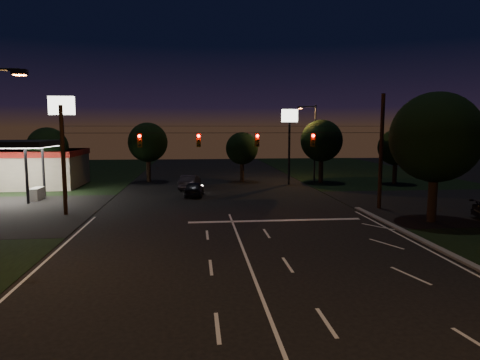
{
  "coord_description": "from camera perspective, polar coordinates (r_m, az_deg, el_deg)",
  "views": [
    {
      "loc": [
        -2.43,
        -17.07,
        6.4
      ],
      "look_at": [
        0.42,
        10.41,
        3.0
      ],
      "focal_mm": 32.0,
      "sensor_mm": 36.0,
      "label": 1
    }
  ],
  "objects": [
    {
      "name": "gas_station",
      "position": [
        51.44,
        -28.12,
        1.71
      ],
      "size": [
        14.2,
        16.1,
        5.25
      ],
      "color": "gray",
      "rests_on": "ground"
    },
    {
      "name": "utility_pole_right",
      "position": [
        35.75,
        18.03,
        -3.65
      ],
      "size": [
        0.3,
        0.3,
        9.0
      ],
      "primitive_type": "cylinder",
      "color": "black",
      "rests_on": "ground"
    },
    {
      "name": "signal_span",
      "position": [
        32.14,
        -1.6,
        5.42
      ],
      "size": [
        24.0,
        0.4,
        1.56
      ],
      "color": "black",
      "rests_on": "ground"
    },
    {
      "name": "tree_far_a",
      "position": [
        49.73,
        -24.2,
        3.93
      ],
      "size": [
        4.2,
        4.2,
        6.42
      ],
      "color": "black",
      "rests_on": "ground"
    },
    {
      "name": "stop_bar",
      "position": [
        29.78,
        4.74,
        -5.41
      ],
      "size": [
        12.0,
        0.5,
        0.01
      ],
      "primitive_type": "cube",
      "color": "silver",
      "rests_on": "ground"
    },
    {
      "name": "tree_right_near",
      "position": [
        31.57,
        24.53,
        5.07
      ],
      "size": [
        6.0,
        6.0,
        8.76
      ],
      "color": "black",
      "rests_on": "ground"
    },
    {
      "name": "tree_far_c",
      "position": [
        50.53,
        0.27,
        4.18
      ],
      "size": [
        3.8,
        3.8,
        5.86
      ],
      "color": "black",
      "rests_on": "ground"
    },
    {
      "name": "tree_far_e",
      "position": [
        51.4,
        20.03,
        4.05
      ],
      "size": [
        4.0,
        4.0,
        6.18
      ],
      "color": "black",
      "rests_on": "ground"
    },
    {
      "name": "tree_far_b",
      "position": [
        51.53,
        -12.15,
        4.88
      ],
      "size": [
        4.6,
        4.6,
        6.98
      ],
      "color": "black",
      "rests_on": "ground"
    },
    {
      "name": "center_line",
      "position": [
        13.02,
        6.07,
        -22.46
      ],
      "size": [
        0.14,
        40.0,
        0.01
      ],
      "primitive_type": "cube",
      "color": "silver",
      "rests_on": "ground"
    },
    {
      "name": "cross_street_right",
      "position": [
        40.47,
        27.87,
        -2.9
      ],
      "size": [
        20.0,
        16.0,
        0.02
      ],
      "primitive_type": "cube",
      "color": "black",
      "rests_on": "ground"
    },
    {
      "name": "ground",
      "position": [
        18.39,
        2.09,
        -13.36
      ],
      "size": [
        140.0,
        140.0,
        0.0
      ],
      "primitive_type": "plane",
      "color": "black",
      "rests_on": "ground"
    },
    {
      "name": "tree_far_d",
      "position": [
        50.35,
        10.8,
        5.1
      ],
      "size": [
        4.8,
        4.8,
        7.3
      ],
      "color": "black",
      "rests_on": "ground"
    },
    {
      "name": "pole_sign_left_near",
      "position": [
        40.75,
        -22.61,
        7.3
      ],
      "size": [
        2.2,
        0.3,
        9.1
      ],
      "color": "black",
      "rests_on": "ground"
    },
    {
      "name": "utility_pole_left",
      "position": [
        34.08,
        -22.19,
        -4.33
      ],
      "size": [
        0.28,
        0.28,
        8.0
      ],
      "primitive_type": "cylinder",
      "color": "black",
      "rests_on": "ground"
    },
    {
      "name": "pole_sign_right",
      "position": [
        48.21,
        6.61,
        6.78
      ],
      "size": [
        1.8,
        0.3,
        8.4
      ],
      "color": "black",
      "rests_on": "ground"
    },
    {
      "name": "car_oncoming_a",
      "position": [
        40.21,
        -6.14,
        -1.19
      ],
      "size": [
        2.0,
        4.17,
        1.37
      ],
      "primitive_type": "imported",
      "rotation": [
        0.0,
        0.0,
        3.05
      ],
      "color": "black",
      "rests_on": "ground"
    },
    {
      "name": "street_light_right_far",
      "position": [
        50.95,
        9.68,
        5.62
      ],
      "size": [
        2.2,
        0.35,
        9.0
      ],
      "color": "black",
      "rests_on": "ground"
    },
    {
      "name": "car_oncoming_b",
      "position": [
        44.82,
        -6.69,
        -0.27
      ],
      "size": [
        2.36,
        4.75,
        1.5
      ],
      "primitive_type": "imported",
      "rotation": [
        0.0,
        0.0,
        2.96
      ],
      "color": "black",
      "rests_on": "ground"
    }
  ]
}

